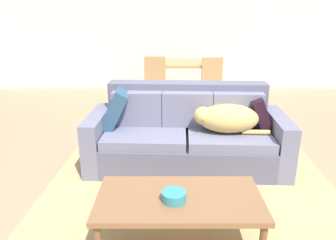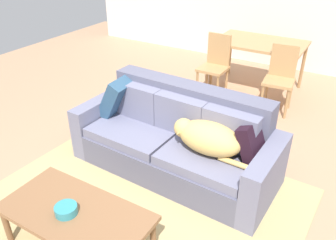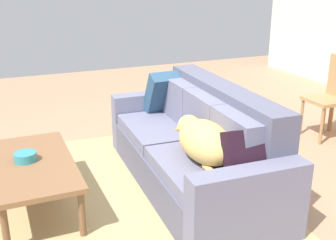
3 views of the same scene
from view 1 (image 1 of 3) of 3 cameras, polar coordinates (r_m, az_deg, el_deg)
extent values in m
plane|color=tan|center=(3.62, 3.22, -9.07)|extent=(10.00, 10.00, 0.00)
cube|color=silver|center=(7.20, 1.64, 16.19)|extent=(8.00, 0.12, 2.70)
cube|color=tan|center=(3.08, 4.02, -14.39)|extent=(2.98, 2.77, 0.01)
cube|color=#57586D|center=(3.69, 3.26, -5.59)|extent=(1.86, 0.95, 0.33)
cube|color=slate|center=(3.63, -3.89, -2.33)|extent=(0.92, 0.88, 0.11)
cube|color=slate|center=(3.65, 10.50, -2.52)|extent=(0.92, 0.88, 0.11)
cube|color=#57586D|center=(3.82, 3.34, 3.27)|extent=(1.83, 0.32, 0.46)
cube|color=slate|center=(3.68, -5.45, 2.01)|extent=(0.56, 0.18, 0.39)
cube|color=slate|center=(3.65, 3.37, 1.90)|extent=(0.56, 0.18, 0.39)
cube|color=slate|center=(3.70, 12.14, 1.75)|extent=(0.56, 0.18, 0.39)
cube|color=slate|center=(3.76, -12.12, -3.31)|extent=(0.21, 0.88, 0.60)
cube|color=slate|center=(3.79, 18.58, -3.70)|extent=(0.21, 0.88, 0.60)
ellipsoid|color=#DAB261|center=(3.52, 10.53, 0.28)|extent=(0.66, 0.39, 0.31)
sphere|color=#DAB261|center=(3.46, 6.13, 0.77)|extent=(0.19, 0.19, 0.19)
cone|color=#A48548|center=(3.38, 6.21, 0.15)|extent=(0.09, 0.11, 0.09)
cylinder|color=#DAB261|center=(3.55, 15.19, -2.06)|extent=(0.29, 0.06, 0.05)
cube|color=#2C4C69|center=(3.70, -9.27, 2.11)|extent=(0.36, 0.47, 0.47)
cube|color=black|center=(3.74, 15.87, 1.21)|extent=(0.28, 0.39, 0.39)
cube|color=brown|center=(2.43, 1.97, -13.77)|extent=(1.21, 0.62, 0.04)
cylinder|color=brown|center=(2.79, -10.04, -14.22)|extent=(0.05, 0.05, 0.37)
cylinder|color=brown|center=(2.83, 13.37, -14.05)|extent=(0.05, 0.05, 0.37)
cylinder|color=teal|center=(2.36, 1.01, -13.27)|extent=(0.18, 0.18, 0.07)
cube|color=tan|center=(6.01, 2.51, 9.97)|extent=(1.34, 0.89, 0.04)
cylinder|color=#987247|center=(5.71, -3.66, 5.47)|extent=(0.05, 0.05, 0.74)
cylinder|color=#987247|center=(5.76, 8.83, 5.42)|extent=(0.05, 0.05, 0.74)
cylinder|color=#987247|center=(6.47, -3.24, 7.10)|extent=(0.05, 0.05, 0.74)
cylinder|color=#987247|center=(6.52, 7.81, 7.04)|extent=(0.05, 0.05, 0.74)
cube|color=tan|center=(5.44, -2.42, 5.67)|extent=(0.41, 0.41, 0.04)
cube|color=tan|center=(5.56, -2.35, 8.68)|extent=(0.36, 0.04, 0.47)
cylinder|color=#A1794C|center=(5.35, -4.30, 2.81)|extent=(0.04, 0.04, 0.43)
cylinder|color=#A1794C|center=(5.33, -0.66, 2.80)|extent=(0.04, 0.04, 0.43)
cylinder|color=#A1794C|center=(5.68, -4.01, 3.76)|extent=(0.04, 0.04, 0.43)
cylinder|color=#A1794C|center=(5.66, -0.57, 3.76)|extent=(0.04, 0.04, 0.43)
cube|color=tan|center=(5.50, 8.02, 5.68)|extent=(0.44, 0.44, 0.04)
cube|color=tan|center=(5.62, 7.72, 8.57)|extent=(0.36, 0.07, 0.46)
cylinder|color=#A1794C|center=(5.36, 6.55, 2.79)|extent=(0.04, 0.04, 0.43)
cylinder|color=#A1794C|center=(5.44, 10.06, 2.86)|extent=(0.04, 0.04, 0.43)
cylinder|color=#A1794C|center=(5.68, 5.86, 3.75)|extent=(0.04, 0.04, 0.43)
cylinder|color=#A1794C|center=(5.76, 9.19, 3.80)|extent=(0.04, 0.04, 0.43)
camera|label=2|loc=(1.98, 75.52, 25.25)|focal=37.14mm
camera|label=3|loc=(3.75, 62.48, 10.73)|focal=44.83mm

